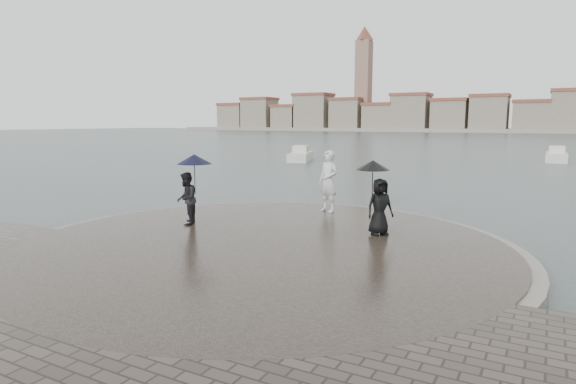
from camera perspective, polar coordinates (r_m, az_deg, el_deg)
The scene contains 8 objects.
ground at distance 9.40m, azimuth -14.54°, elevation -12.54°, with size 400.00×400.00×0.00m, color #2B3835.
kerb_ring at distance 12.00m, azimuth -3.00°, elevation -6.90°, with size 12.50×12.50×0.32m, color gray.
quay_tip at distance 12.00m, azimuth -3.00°, elevation -6.80°, with size 11.90×11.90×0.36m, color #2D261E.
statue at distance 15.89m, azimuth 4.81°, elevation 1.30°, with size 0.74×0.49×2.03m, color silver.
visitor_left at distance 14.04m, azimuth -11.69°, elevation 0.62°, with size 1.19×1.07×2.04m.
visitor_right at distance 12.81m, azimuth 10.59°, elevation -0.29°, with size 1.12×0.98×1.95m.
far_skyline at distance 167.53m, azimuth 24.72°, elevation 8.33°, with size 260.00×20.00×37.00m.
boats at distance 44.25m, azimuth 27.62°, elevation 3.56°, with size 39.36×17.05×1.50m.
Camera 1 is at (6.10, -6.35, 3.30)m, focal length 30.00 mm.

